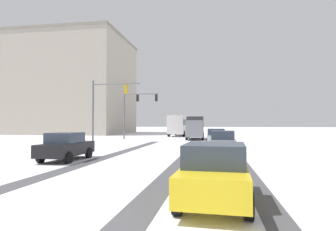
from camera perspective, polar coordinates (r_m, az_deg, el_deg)
The scene contains 13 objects.
wheel_track_left_lane at distance 19.63m, azimuth -11.28°, elevation -7.83°, with size 0.93×28.73×0.01m, color #4C4C51.
wheel_track_right_lane at distance 18.46m, azimuth 3.69°, elevation -8.26°, with size 0.93×28.73×0.01m, color #4C4C51.
wheel_track_center at distance 18.41m, azimuth 13.83°, elevation -8.23°, with size 0.71×28.73×0.01m, color #4C4C51.
sidewalk_kerb_right at distance 18.03m, azimuth 28.68°, elevation -8.06°, with size 4.00×28.73×0.12m, color white.
traffic_signal_far_left at distance 38.93m, azimuth -6.47°, elevation 2.06°, with size 4.78×0.43×6.50m.
traffic_signal_near_left at distance 29.50m, azimuth -12.38°, elevation 2.79°, with size 5.06×0.38×6.50m.
car_silver_lead at distance 27.76m, azimuth 9.54°, elevation -4.29°, with size 1.96×4.16×1.62m.
car_grey_second at distance 20.82m, azimuth 10.87°, elevation -5.22°, with size 1.88×4.12×1.62m.
car_black_third at distance 17.73m, azimuth -19.70°, elevation -5.81°, with size 1.86×4.11×1.62m.
car_yellow_cab_fourth at distance 8.04m, azimuth 9.39°, elevation -11.22°, with size 2.00×4.18×1.62m.
bus_oncoming at distance 48.68m, azimuth 2.34°, elevation -1.71°, with size 2.76×11.03×3.38m.
box_truck_delivery at distance 38.50m, azimuth 5.46°, elevation -2.30°, with size 2.53×7.48×3.02m.
office_building_far_left_block at distance 64.09m, azimuth -20.06°, elevation 5.48°, with size 26.47×18.96×19.70m.
Camera 1 is at (3.94, -5.18, 2.18)m, focal length 30.51 mm.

